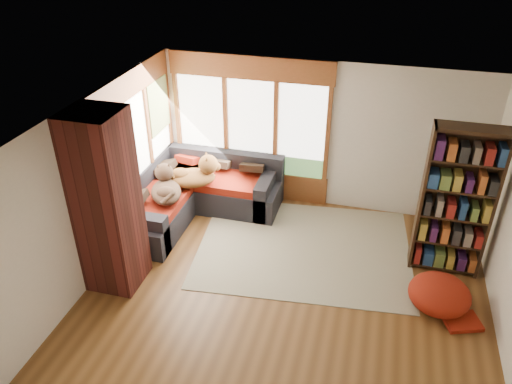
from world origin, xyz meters
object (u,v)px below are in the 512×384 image
at_px(dog_brindle, 166,189).
at_px(dog_tan, 196,176).
at_px(brick_chimney, 107,203).
at_px(sectional_sofa, 197,195).
at_px(bookshelf, 456,203).
at_px(pouf, 440,294).
at_px(area_rug, 304,248).

bearing_deg(dog_brindle, dog_tan, -60.18).
height_order(brick_chimney, sectional_sofa, brick_chimney).
distance_m(bookshelf, pouf, 1.29).
xyz_separation_m(bookshelf, dog_brindle, (-4.37, -0.08, -0.39)).
bearing_deg(dog_tan, sectional_sofa, 85.08).
distance_m(brick_chimney, dog_tan, 2.03).
height_order(sectional_sofa, dog_brindle, dog_brindle).
relative_size(sectional_sofa, bookshelf, 0.97).
relative_size(brick_chimney, pouf, 3.17).
bearing_deg(brick_chimney, sectional_sofa, 77.71).
distance_m(brick_chimney, dog_brindle, 1.52).
relative_size(sectional_sofa, dog_brindle, 2.49).
distance_m(brick_chimney, sectional_sofa, 2.32).
distance_m(area_rug, dog_brindle, 2.41).
height_order(brick_chimney, pouf, brick_chimney).
height_order(area_rug, dog_tan, dog_tan).
distance_m(sectional_sofa, area_rug, 2.13).
xyz_separation_m(pouf, dog_brindle, (-4.27, 0.83, 0.52)).
distance_m(sectional_sofa, dog_brindle, 0.83).
relative_size(brick_chimney, sectional_sofa, 1.18).
bearing_deg(dog_tan, bookshelf, -29.92).
height_order(dog_tan, dog_brindle, dog_tan).
distance_m(bookshelf, dog_brindle, 4.39).
distance_m(area_rug, pouf, 2.16).
relative_size(sectional_sofa, area_rug, 0.67).
distance_m(brick_chimney, bookshelf, 4.78).
xyz_separation_m(brick_chimney, area_rug, (2.46, 1.42, -1.29)).
bearing_deg(pouf, sectional_sofa, 159.85).
bearing_deg(sectional_sofa, area_rug, -18.88).
xyz_separation_m(sectional_sofa, dog_tan, (0.05, -0.15, 0.47)).
xyz_separation_m(brick_chimney, dog_brindle, (0.17, 1.41, -0.55)).
bearing_deg(brick_chimney, bookshelf, 18.19).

